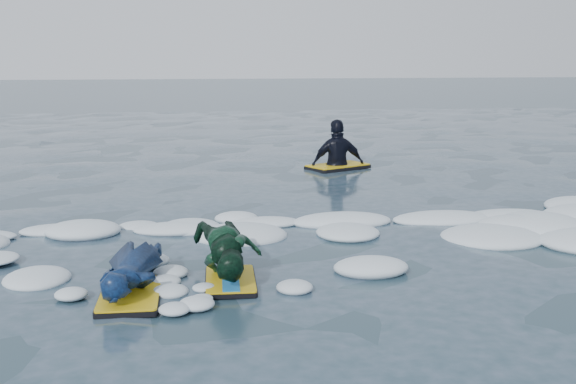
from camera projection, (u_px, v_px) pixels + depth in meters
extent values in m
plane|color=#152234|center=(274.00, 261.00, 7.87)|extent=(120.00, 120.00, 0.00)
cube|color=black|center=(130.00, 297.00, 6.62)|extent=(0.58, 1.02, 0.05)
cube|color=gold|center=(130.00, 293.00, 6.62)|extent=(0.55, 1.00, 0.02)
imported|color=navy|center=(131.00, 269.00, 6.83)|extent=(0.75, 1.57, 0.36)
cube|color=black|center=(230.00, 282.00, 7.07)|extent=(0.54, 0.92, 0.04)
cube|color=gold|center=(230.00, 279.00, 7.06)|extent=(0.52, 0.90, 0.02)
cube|color=#1A7AC8|center=(230.00, 278.00, 7.06)|extent=(0.20, 0.86, 0.01)
imported|color=#103C24|center=(229.00, 251.00, 7.21)|extent=(0.68, 1.36, 0.51)
cube|color=black|center=(338.00, 167.00, 14.20)|extent=(1.39, 1.16, 0.06)
cube|color=gold|center=(338.00, 165.00, 14.19)|extent=(1.36, 1.12, 0.02)
imported|color=black|center=(338.00, 166.00, 14.19)|extent=(1.10, 0.52, 1.83)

